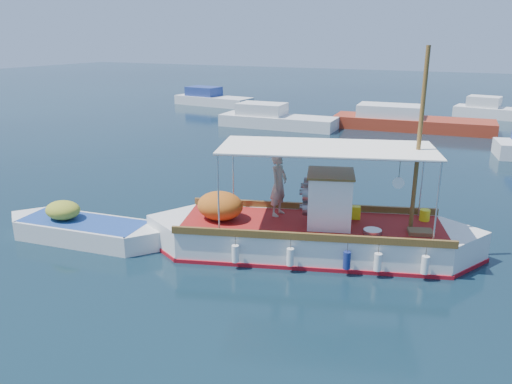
% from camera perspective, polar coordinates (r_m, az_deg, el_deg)
% --- Properties ---
extents(ground, '(160.00, 160.00, 0.00)m').
position_cam_1_polar(ground, '(15.47, 4.01, -5.71)').
color(ground, black).
rests_on(ground, ground).
extents(fishing_caique, '(9.45, 4.76, 6.05)m').
position_cam_1_polar(fishing_caique, '(14.64, 6.04, -4.87)').
color(fishing_caique, white).
rests_on(fishing_caique, ground).
extents(dinghy, '(5.48, 2.00, 1.35)m').
position_cam_1_polar(dinghy, '(16.44, -19.27, -4.20)').
color(dinghy, white).
rests_on(dinghy, ground).
extents(bg_boat_nw, '(8.07, 2.75, 1.80)m').
position_cam_1_polar(bg_boat_nw, '(34.64, 2.13, 8.22)').
color(bg_boat_nw, silver).
rests_on(bg_boat_nw, ground).
extents(bg_boat_n, '(10.50, 3.57, 1.80)m').
position_cam_1_polar(bg_boat_n, '(35.29, 16.91, 7.65)').
color(bg_boat_n, '#9A2E19').
rests_on(bg_boat_n, ground).
extents(bg_boat_far_w, '(7.42, 3.06, 1.80)m').
position_cam_1_polar(bg_boat_far_w, '(45.97, -5.11, 10.47)').
color(bg_boat_far_w, silver).
rests_on(bg_boat_far_w, ground).
extents(bg_boat_far_n, '(5.98, 2.88, 1.80)m').
position_cam_1_polar(bg_boat_far_n, '(42.59, 25.40, 8.31)').
color(bg_boat_far_n, silver).
rests_on(bg_boat_far_n, ground).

